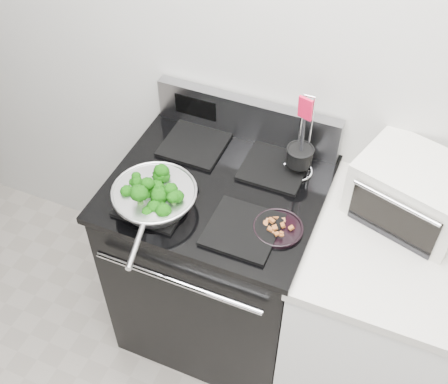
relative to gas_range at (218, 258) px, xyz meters
The scene contains 8 objects.
back_wall 0.97m from the gas_range, 48.22° to the left, with size 4.00×0.02×2.70m, color silver.
gas_range is the anchor object (origin of this frame).
counter 0.69m from the gas_range, ahead, with size 0.62×0.68×0.92m.
skillet 0.57m from the gas_range, 130.36° to the right, with size 0.31×0.48×0.07m.
broccoli_pile 0.59m from the gas_range, 130.87° to the right, with size 0.24×0.24×0.08m, color black, non-canonical shape.
bacon_plate 0.57m from the gas_range, 23.15° to the right, with size 0.18×0.18×0.04m.
utensil_holder 0.61m from the gas_range, 34.86° to the left, with size 0.12×0.12×0.36m.
toaster_oven 0.89m from the gas_range, 13.25° to the left, with size 0.46×0.40×0.23m.
Camera 1 is at (0.29, 0.07, 2.45)m, focal length 45.00 mm.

